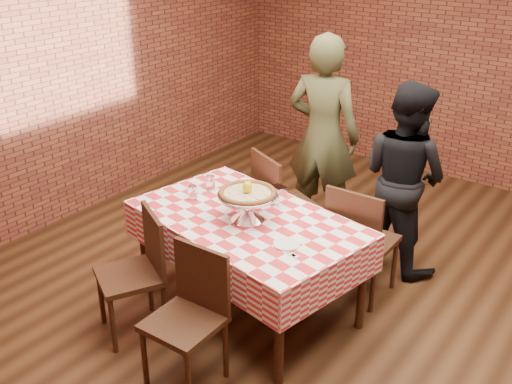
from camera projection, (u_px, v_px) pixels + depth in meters
ground at (318, 303)px, 4.56m from camera, size 6.00×6.00×0.00m
back_wall at (474, 49)px, 6.15m from camera, size 5.50×0.00×5.50m
table at (247, 263)px, 4.38m from camera, size 1.79×1.27×0.75m
tablecloth at (247, 234)px, 4.27m from camera, size 1.83×1.31×0.28m
pizza_stand at (248, 207)px, 4.15m from camera, size 0.52×0.52×0.19m
pizza at (247, 193)px, 4.11m from camera, size 0.48×0.48×0.03m
lemon at (247, 187)px, 4.09m from camera, size 0.08×0.08×0.09m
water_glass_left at (192, 193)px, 4.46m from camera, size 0.08×0.08×0.11m
water_glass_right at (210, 183)px, 4.62m from camera, size 0.08×0.08×0.11m
side_plate at (287, 244)px, 3.85m from camera, size 0.20×0.20×0.01m
sweetener_packet_a at (295, 256)px, 3.73m from camera, size 0.05×0.04×0.00m
sweetener_packet_b at (292, 255)px, 3.73m from camera, size 0.06×0.05×0.00m
condiment_caddy at (278, 195)px, 4.38m from camera, size 0.12×0.10×0.14m
chair_near_left at (129, 276)px, 4.08m from camera, size 0.57×0.57×0.90m
chair_near_right at (184, 323)px, 3.61m from camera, size 0.42×0.42×0.90m
chair_far_left at (287, 204)px, 5.06m from camera, size 0.61×0.61×0.94m
chair_far_right at (363, 239)px, 4.52m from camera, size 0.46×0.46×0.93m
diner_olive at (323, 136)px, 5.30m from camera, size 0.73×0.54×1.83m
diner_black at (404, 177)px, 4.79m from camera, size 0.91×0.79×1.58m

